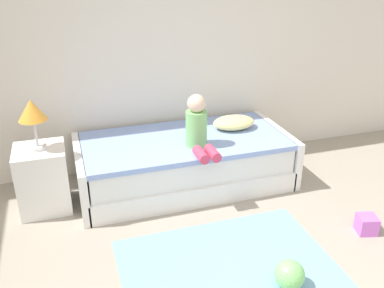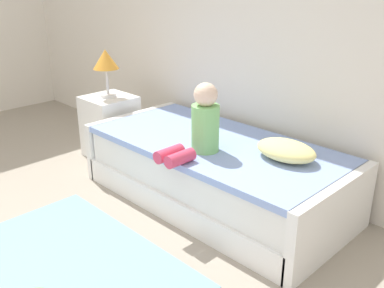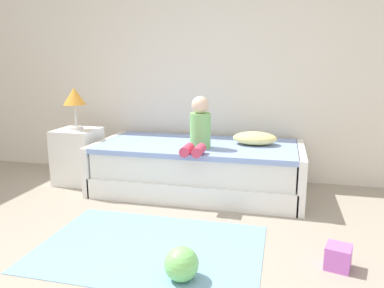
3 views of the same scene
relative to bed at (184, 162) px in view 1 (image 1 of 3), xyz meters
name	(u,v)px [view 1 (image 1 of 3)]	position (x,y,z in m)	size (l,w,h in m)	color
wall_rear	(161,31)	(-0.06, 0.60, 1.20)	(7.20, 0.10, 2.90)	silver
bed	(184,162)	(0.00, 0.00, 0.00)	(2.11, 1.00, 0.50)	white
nightstand	(43,179)	(-1.35, -0.04, 0.05)	(0.44, 0.44, 0.60)	white
table_lamp	(32,113)	(-1.35, -0.04, 0.69)	(0.24, 0.24, 0.45)	silver
child_figure	(198,127)	(0.06, -0.23, 0.46)	(0.20, 0.51, 0.50)	#7FC672
pillow	(234,122)	(0.57, 0.10, 0.32)	(0.44, 0.30, 0.13)	#F2E58C
toy_ball	(290,275)	(0.27, -1.64, -0.14)	(0.21, 0.21, 0.21)	#7FD872
area_rug	(227,265)	(-0.05, -1.30, -0.24)	(1.60, 1.10, 0.01)	#7AA8CC
toy_block	(367,224)	(1.22, -1.27, -0.17)	(0.15, 0.15, 0.15)	#CC66D8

